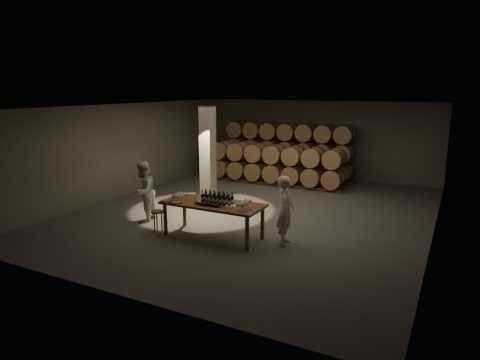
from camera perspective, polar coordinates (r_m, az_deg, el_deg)
The scene contains 15 objects.
room at distance 13.83m, azimuth -4.31°, elevation 3.30°, with size 12.00×12.00×12.00m.
tasting_table at distance 10.83m, azimuth -3.62°, elevation -3.59°, with size 2.60×1.10×0.90m.
barrel_stack_back at distance 17.97m, azimuth 6.44°, elevation 4.05°, with size 5.48×0.95×2.31m.
barrel_stack_front at distance 16.75m, azimuth 4.68°, elevation 2.20°, with size 5.48×0.95×1.57m.
bottle_cluster at distance 10.72m, azimuth -3.08°, elevation -2.54°, with size 0.86×0.23×0.32m.
lying_bottles at distance 10.53m, azimuth -4.40°, elevation -3.29°, with size 0.74×0.07×0.07m.
glass_cluster_left at distance 11.18m, azimuth -7.97°, elevation -2.02°, with size 0.30×0.41×0.16m.
glass_cluster_right at distance 10.24m, azimuth 0.53°, elevation -3.12°, with size 0.20×0.53×0.19m.
plate at distance 10.52m, azimuth -1.30°, elevation -3.42°, with size 0.29×0.29×0.02m, color white.
notebook_near at distance 10.89m, azimuth -8.62°, elevation -2.98°, with size 0.23×0.18×0.03m, color #975B37.
notebook_corner at distance 11.14m, azimuth -9.79°, elevation -2.69°, with size 0.22×0.28×0.02m, color #975B37.
pen at distance 10.84m, azimuth -8.08°, elevation -3.09°, with size 0.01×0.01×0.15m, color black.
stool at distance 11.51m, azimuth -10.95°, elevation -4.56°, with size 0.34×0.34×0.57m.
person_man at distance 10.37m, azimuth 6.06°, elevation -4.06°, with size 0.62×0.41×1.70m, color white.
person_woman at distance 12.39m, azimuth -12.76°, elevation -1.54°, with size 0.83×0.65×1.71m, color silver.
Camera 1 is at (5.39, -11.41, 3.77)m, focal length 32.00 mm.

